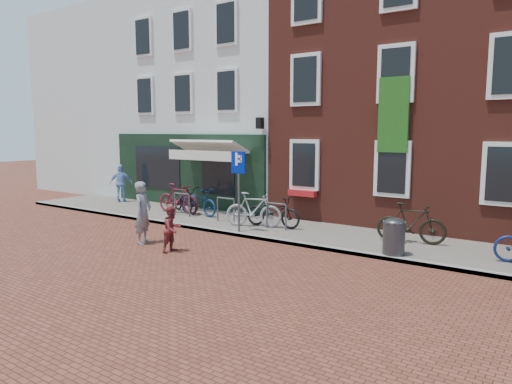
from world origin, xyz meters
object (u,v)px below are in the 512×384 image
Objects in this scene: parking_sign at (239,177)px; bicycle_0 at (185,199)px; bicycle_2 at (198,201)px; bicycle_4 at (273,211)px; boy at (172,229)px; cafe_person at (121,183)px; bicycle_5 at (411,223)px; bicycle_3 at (254,210)px; litter_bin at (394,234)px; woman at (143,213)px; bicycle_1 at (178,198)px.

parking_sign reaches higher than bicycle_0.
bicycle_4 is at bearing -86.62° from bicycle_2.
bicycle_0 is at bearing 87.81° from bicycle_2.
cafe_person is (-7.55, 4.50, 0.30)m from boy.
parking_sign is 1.51× the size of cafe_person.
bicycle_2 is at bearing 80.95° from bicycle_5.
bicycle_0 is at bearing 60.09° from bicycle_3.
bicycle_2 is (-7.64, 1.35, -0.01)m from litter_bin.
bicycle_0 is (-8.40, 1.48, -0.01)m from litter_bin.
bicycle_5 is (4.25, 0.34, 0.05)m from bicycle_4.
parking_sign is 1.72m from bicycle_4.
bicycle_5 is (4.77, 0.66, 0.00)m from bicycle_3.
litter_bin is 0.54× the size of bicycle_3.
bicycle_3 is (2.85, -0.55, 0.05)m from bicycle_2.
woman reaches higher than bicycle_1.
bicycle_3 is 0.62m from bicycle_4.
bicycle_3 is (3.70, -0.42, 0.00)m from bicycle_1.
woman is 4.29m from bicycle_1.
bicycle_5 reaches higher than litter_bin.
cafe_person is (-7.77, 1.92, -0.86)m from parking_sign.
bicycle_5 is (-0.02, 1.46, 0.04)m from litter_bin.
litter_bin is 12.64m from cafe_person.
bicycle_5 is at bearing -101.34° from bicycle_3.
bicycle_1 reaches higher than litter_bin.
cafe_person is 0.85× the size of bicycle_4.
woman is at bearing -154.15° from bicycle_1.
bicycle_5 is at bearing 134.51° from cafe_person.
boy is 5.37m from bicycle_0.
bicycle_1 and bicycle_3 have the same top height.
bicycle_4 is at bearing 68.56° from parking_sign.
cafe_person reaches higher than bicycle_3.
woman is 4.11m from bicycle_4.
woman is 1.09× the size of cafe_person.
bicycle_1 is 0.86m from bicycle_2.
parking_sign is 8.05m from cafe_person.
bicycle_4 is (3.37, -0.23, 0.00)m from bicycle_2.
cafe_person is 8.27m from bicycle_4.
woman is 1.45× the size of boy.
bicycle_0 is at bearing 80.00° from bicycle_5.
litter_bin is at bearing -92.76° from bicycle_2.
bicycle_5 is (4.71, 1.52, -1.11)m from parking_sign.
bicycle_3 reaches higher than bicycle_0.
cafe_person reaches higher than bicycle_4.
woman reaches higher than bicycle_2.
woman is 0.96× the size of bicycle_3.
bicycle_2 is 1.03× the size of bicycle_5.
bicycle_1 is 0.97× the size of bicycle_2.
parking_sign is 4.14m from bicycle_0.
bicycle_5 is at bearing -69.31° from bicycle_0.
bicycle_1 is 3.72m from bicycle_3.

